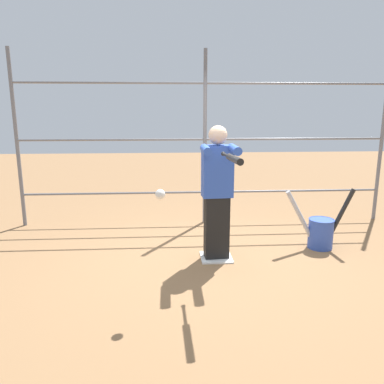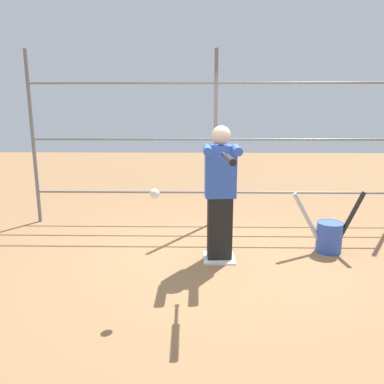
% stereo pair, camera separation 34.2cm
% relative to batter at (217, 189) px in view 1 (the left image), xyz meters
% --- Properties ---
extents(ground_plane, '(24.00, 24.00, 0.00)m').
position_rel_batter_xyz_m(ground_plane, '(0.00, -0.02, -0.92)').
color(ground_plane, olive).
extents(home_plate, '(0.40, 0.40, 0.02)m').
position_rel_batter_xyz_m(home_plate, '(0.00, -0.02, -0.91)').
color(home_plate, white).
rests_on(home_plate, ground).
extents(fence_backstop, '(6.06, 0.06, 2.82)m').
position_rel_batter_xyz_m(fence_backstop, '(0.00, -1.62, 0.49)').
color(fence_backstop, slate).
rests_on(fence_backstop, ground).
extents(batter, '(0.44, 0.59, 1.70)m').
position_rel_batter_xyz_m(batter, '(0.00, 0.00, 0.00)').
color(batter, black).
rests_on(batter, ground).
extents(baseball_bat_swinging, '(0.09, 0.85, 0.08)m').
position_rel_batter_xyz_m(baseball_bat_swinging, '(-0.02, 0.94, 0.51)').
color(baseball_bat_swinging, black).
extents(softball_in_flight, '(0.10, 0.10, 0.10)m').
position_rel_batter_xyz_m(softball_in_flight, '(0.68, 1.07, 0.19)').
color(softball_in_flight, white).
extents(bat_bucket, '(0.93, 0.35, 0.86)m').
position_rel_batter_xyz_m(bat_bucket, '(-1.49, -0.29, -0.68)').
color(bat_bucket, '#3351B2').
rests_on(bat_bucket, ground).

